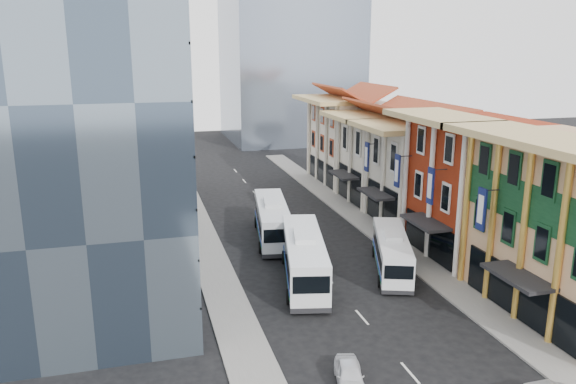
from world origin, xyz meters
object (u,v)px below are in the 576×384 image
object	(u,v)px
office_tower	(90,88)
bus_left_far	(272,219)
bus_right	(392,251)
sedan_left	(350,375)
bus_left_near	(304,257)

from	to	relation	value
office_tower	bus_left_far	size ratio (longest dim) A/B	2.50
bus_right	sedan_left	xyz separation A→B (m)	(-9.24, -14.30, -1.05)
bus_left_near	bus_left_far	xyz separation A→B (m)	(0.01, 10.54, -0.07)
bus_left_far	office_tower	bearing A→B (deg)	-147.46
office_tower	bus_left_near	size ratio (longest dim) A/B	2.41
bus_left_near	bus_left_far	distance (m)	10.54
bus_left_near	bus_right	distance (m)	7.52
bus_left_far	bus_left_near	bearing A→B (deg)	-80.99
bus_left_near	bus_right	world-z (taller)	bus_left_near
bus_left_near	office_tower	bearing A→B (deg)	177.46
office_tower	bus_right	xyz separation A→B (m)	(22.50, -3.91, -13.33)
office_tower	sedan_left	xyz separation A→B (m)	(13.26, -18.21, -14.38)
bus_left_far	bus_right	size ratio (longest dim) A/B	1.15
bus_right	sedan_left	bearing A→B (deg)	-102.97
office_tower	bus_right	distance (m)	26.44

